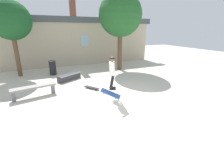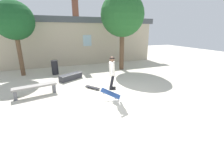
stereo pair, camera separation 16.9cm
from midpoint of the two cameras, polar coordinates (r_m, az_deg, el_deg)
ground_plane at (r=6.23m, az=2.79°, el=-11.00°), size 40.00×40.00×0.00m
building_backdrop at (r=13.16m, az=-11.59°, el=12.64°), size 13.94×0.52×5.21m
tree_right at (r=11.25m, az=4.44°, el=21.61°), size 3.04×3.04×5.43m
tree_left at (r=11.19m, az=-32.86°, el=16.75°), size 2.31×2.31×4.60m
park_bench at (r=7.61m, az=-26.65°, el=-4.63°), size 1.87×0.72×0.49m
skate_ledge at (r=9.37m, az=-14.90°, el=-0.80°), size 1.45×1.08×0.35m
trash_bin at (r=10.75m, az=-20.53°, el=2.65°), size 0.46×0.46×0.95m
skater at (r=6.18m, az=0.79°, el=1.66°), size 0.53×1.15×1.41m
skateboard_flipping at (r=6.45m, az=0.20°, el=-7.27°), size 0.84×0.44×0.51m
skateboard_resting at (r=7.74m, az=-6.87°, el=-4.87°), size 0.68×0.81×0.08m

